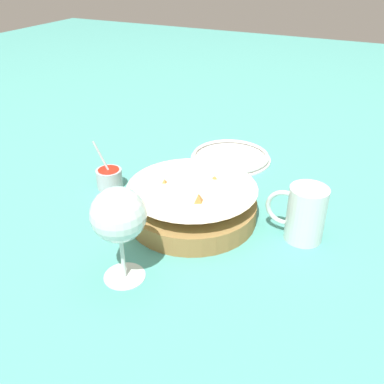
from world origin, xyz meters
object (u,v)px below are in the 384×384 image
Objects in this scene: food_basket at (192,204)px; wine_glass at (119,217)px; side_plate at (231,157)px; sauce_cup at (109,177)px; beer_mug at (304,215)px.

food_basket is 0.23m from wine_glass.
food_basket is 0.29m from side_plate.
wine_glass reaches higher than food_basket.
beer_mug is at bearing 179.76° from sauce_cup.
beer_mug is at bearing -135.03° from wine_glass.
wine_glass is (0.02, 0.21, 0.09)m from food_basket.
side_plate is at bearing -46.40° from beer_mug.
beer_mug reaches higher than food_basket.
sauce_cup is 0.53× the size of side_plate.
wine_glass is at bearing 83.45° from food_basket.
sauce_cup is at bearing -8.04° from food_basket.
sauce_cup is 0.44m from beer_mug.
sauce_cup is at bearing -50.27° from wine_glass.
wine_glass is 0.35m from beer_mug.
sauce_cup is (0.22, -0.03, -0.01)m from food_basket.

